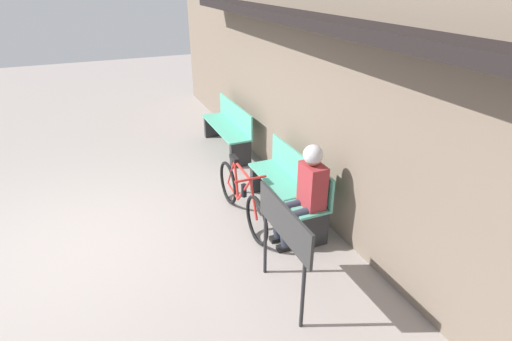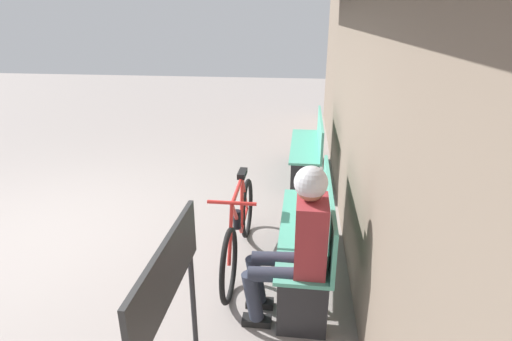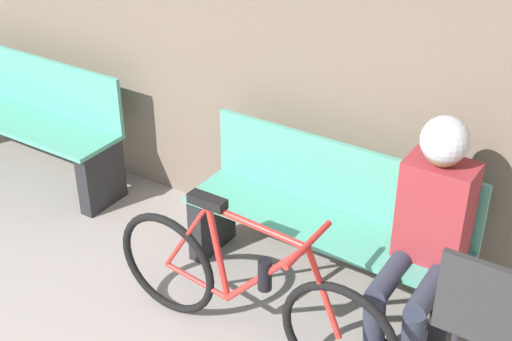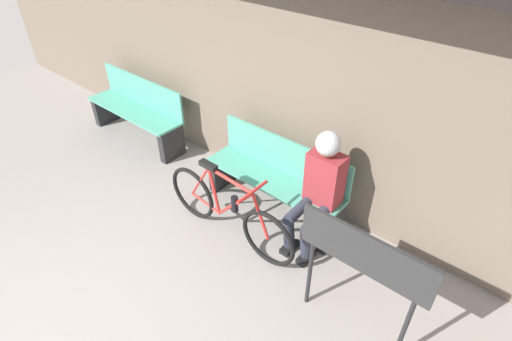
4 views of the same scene
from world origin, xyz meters
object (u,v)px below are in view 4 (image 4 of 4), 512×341
object	(u,v)px
park_bench_near	(275,181)
signboard	(363,261)
person_seated	(320,184)
park_bench_far	(137,112)
bicycle	(228,212)

from	to	relation	value
park_bench_near	signboard	size ratio (longest dim) A/B	1.47
park_bench_near	person_seated	bearing A→B (deg)	-9.89
park_bench_far	park_bench_near	bearing A→B (deg)	-0.01
park_bench_near	park_bench_far	distance (m)	2.42
park_bench_near	person_seated	size ratio (longest dim) A/B	1.28
person_seated	signboard	bearing A→B (deg)	-40.91
park_bench_near	signboard	xyz separation A→B (m)	(1.37, -0.78, 0.42)
person_seated	signboard	world-z (taller)	person_seated
park_bench_far	bicycle	bearing A→B (deg)	-15.49
park_bench_near	bicycle	xyz separation A→B (m)	(-0.10, -0.64, -0.06)
signboard	park_bench_near	bearing A→B (deg)	150.37
person_seated	park_bench_near	bearing A→B (deg)	170.11
bicycle	signboard	world-z (taller)	signboard
bicycle	signboard	xyz separation A→B (m)	(1.48, -0.14, 0.48)
person_seated	park_bench_far	size ratio (longest dim) A/B	0.77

